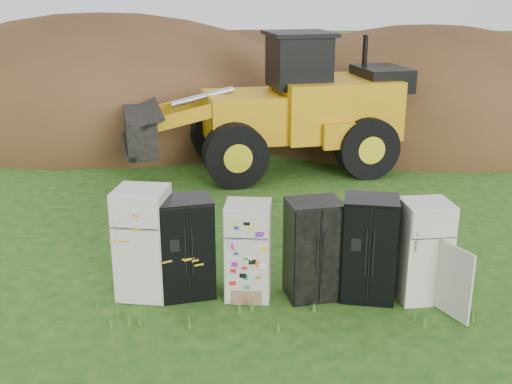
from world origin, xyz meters
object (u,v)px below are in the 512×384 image
at_px(fridge_leftmost, 143,243).
at_px(wheel_loader, 264,104).
at_px(fridge_open_door, 424,251).
at_px(fridge_dark_mid, 313,249).
at_px(fridge_black_right, 369,248).
at_px(fridge_sticker, 248,251).
at_px(fridge_black_side, 185,247).

xyz_separation_m(fridge_leftmost, wheel_loader, (1.95, 7.45, 0.95)).
bearing_deg(fridge_open_door, fridge_dark_mid, 169.90).
relative_size(fridge_leftmost, fridge_black_right, 1.07).
bearing_deg(fridge_sticker, wheel_loader, 91.63).
bearing_deg(fridge_black_side, fridge_leftmost, 165.76).
bearing_deg(fridge_black_side, wheel_loader, 64.49).
bearing_deg(fridge_black_right, fridge_leftmost, -171.96).
relative_size(fridge_black_right, wheel_loader, 0.22).
xyz_separation_m(fridge_black_right, fridge_open_door, (0.89, -0.03, -0.03)).
distance_m(fridge_black_right, wheel_loader, 7.75).
distance_m(fridge_black_side, fridge_sticker, 1.05).
xyz_separation_m(fridge_leftmost, fridge_sticker, (1.73, -0.04, -0.11)).
bearing_deg(fridge_black_right, fridge_dark_mid, -173.50).
distance_m(fridge_open_door, wheel_loader, 8.03).
bearing_deg(wheel_loader, fridge_open_door, -84.63).
bearing_deg(fridge_open_door, fridge_black_side, 170.71).
bearing_deg(fridge_black_right, fridge_sticker, -171.23).
xyz_separation_m(fridge_sticker, fridge_open_door, (2.88, -0.01, 0.02)).
height_order(fridge_sticker, fridge_open_door, fridge_open_door).
bearing_deg(fridge_dark_mid, fridge_leftmost, 166.67).
xyz_separation_m(fridge_leftmost, fridge_open_door, (4.61, -0.05, -0.09)).
relative_size(fridge_dark_mid, fridge_open_door, 0.99).
distance_m(fridge_dark_mid, fridge_black_right, 0.92).
bearing_deg(wheel_loader, fridge_black_side, -113.78).
relative_size(fridge_black_side, fridge_open_door, 1.00).
height_order(fridge_sticker, wheel_loader, wheel_loader).
height_order(fridge_black_right, fridge_open_door, fridge_black_right).
relative_size(fridge_leftmost, fridge_open_door, 1.10).
xyz_separation_m(fridge_sticker, wheel_loader, (0.22, 7.49, 1.06)).
distance_m(fridge_sticker, fridge_black_right, 1.99).
bearing_deg(wheel_loader, fridge_leftmost, -118.83).
height_order(fridge_leftmost, wheel_loader, wheel_loader).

